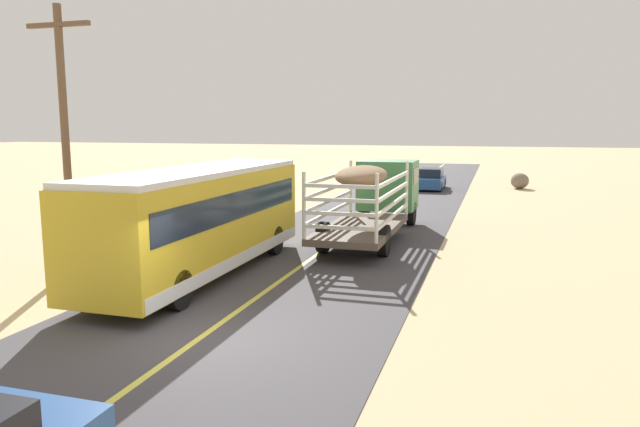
{
  "coord_description": "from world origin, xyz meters",
  "views": [
    {
      "loc": [
        5.89,
        -10.61,
        4.5
      ],
      "look_at": [
        0.0,
        8.87,
        1.43
      ],
      "focal_mm": 32.87,
      "sensor_mm": 36.0,
      "label": 1
    }
  ],
  "objects_px": {
    "bus": "(200,218)",
    "boulder_mid_field": "(520,181)",
    "car_far": "(431,180)",
    "livestock_truck": "(379,190)",
    "power_pole_near": "(65,131)"
  },
  "relations": [
    {
      "from": "bus",
      "to": "boulder_mid_field",
      "type": "xyz_separation_m",
      "value": [
        10.05,
        28.57,
        -1.19
      ]
    },
    {
      "from": "bus",
      "to": "car_far",
      "type": "distance_m",
      "value": 26.58
    },
    {
      "from": "livestock_truck",
      "to": "power_pole_near",
      "type": "height_order",
      "value": "power_pole_near"
    },
    {
      "from": "bus",
      "to": "power_pole_near",
      "type": "height_order",
      "value": "power_pole_near"
    },
    {
      "from": "car_far",
      "to": "power_pole_near",
      "type": "bearing_deg",
      "value": -107.14
    },
    {
      "from": "power_pole_near",
      "to": "boulder_mid_field",
      "type": "bearing_deg",
      "value": 63.8
    },
    {
      "from": "bus",
      "to": "car_far",
      "type": "relative_size",
      "value": 2.27
    },
    {
      "from": "bus",
      "to": "power_pole_near",
      "type": "distance_m",
      "value": 5.0
    },
    {
      "from": "livestock_truck",
      "to": "car_far",
      "type": "xyz_separation_m",
      "value": [
        0.27,
        17.69,
        -1.1
      ]
    },
    {
      "from": "car_far",
      "to": "boulder_mid_field",
      "type": "bearing_deg",
      "value": 20.91
    },
    {
      "from": "bus",
      "to": "power_pole_near",
      "type": "bearing_deg",
      "value": -173.24
    },
    {
      "from": "bus",
      "to": "boulder_mid_field",
      "type": "bearing_deg",
      "value": 70.62
    },
    {
      "from": "bus",
      "to": "boulder_mid_field",
      "type": "relative_size",
      "value": 6.24
    },
    {
      "from": "boulder_mid_field",
      "to": "bus",
      "type": "bearing_deg",
      "value": -109.38
    },
    {
      "from": "bus",
      "to": "boulder_mid_field",
      "type": "distance_m",
      "value": 30.31
    }
  ]
}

